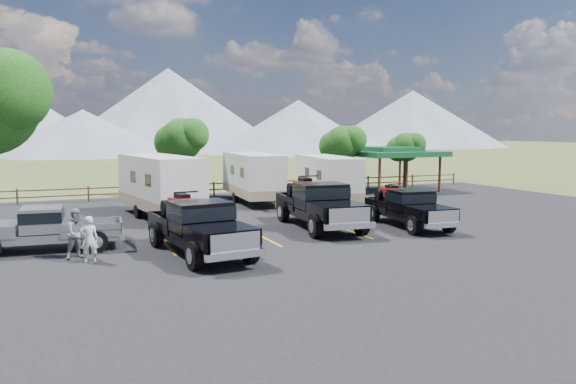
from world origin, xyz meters
name	(u,v)px	position (x,y,z in m)	size (l,w,h in m)	color
ground	(344,250)	(0.00, 0.00, 0.00)	(320.00, 320.00, 0.00)	#484F21
asphalt_lot	(310,236)	(0.00, 3.00, 0.02)	(44.00, 34.00, 0.04)	black
stall_lines	(301,231)	(0.00, 4.00, 0.04)	(12.12, 5.50, 0.01)	gold
tree_ne_a	(342,144)	(8.97, 17.01, 3.48)	(3.11, 2.92, 4.76)	#301D13
tree_ne_b	(406,147)	(14.98, 18.01, 3.13)	(2.77, 2.59, 4.27)	#301D13
tree_north	(181,139)	(-2.03, 19.02, 3.83)	(3.46, 3.24, 5.25)	#301D13
rail_fence	(242,186)	(2.00, 18.50, 0.61)	(36.12, 0.12, 1.00)	#513A22
pavilion	(391,153)	(13.00, 17.00, 2.79)	(6.20, 6.20, 3.22)	#513A22
mountain_range	(65,113)	(-7.63, 105.98, 7.87)	(209.00, 71.00, 20.00)	slate
rig_left	(199,225)	(-5.20, 1.31, 1.07)	(2.86, 6.61, 2.14)	black
rig_center	(319,204)	(1.14, 4.58, 1.14)	(2.83, 6.97, 2.28)	black
rig_right	(408,207)	(5.04, 3.24, 0.95)	(2.31, 5.79, 1.89)	black
trailer_left	(160,185)	(-4.98, 10.38, 1.67)	(3.35, 9.03, 3.12)	silver
trailer_center	(253,177)	(1.25, 14.07, 1.60)	(2.69, 8.63, 2.99)	silver
trailer_right	(327,179)	(5.06, 11.55, 1.54)	(3.00, 8.28, 2.86)	silver
pickup_silver	(47,228)	(-10.22, 3.90, 0.89)	(5.57, 2.24, 1.64)	gray
person_a	(89,239)	(-8.90, 1.38, 0.83)	(0.58, 0.38, 1.58)	silver
person_b	(77,233)	(-9.23, 2.19, 0.91)	(0.85, 0.66, 1.75)	slate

